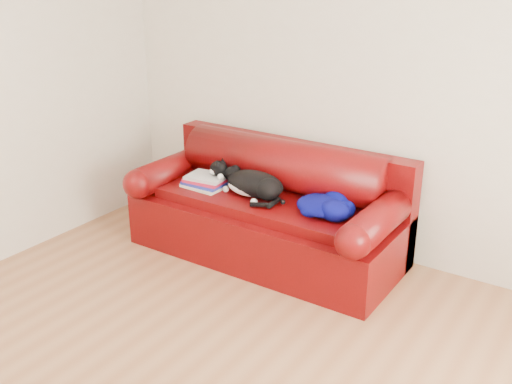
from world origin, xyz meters
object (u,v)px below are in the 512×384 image
at_px(blanket, 325,205).
at_px(cat, 253,184).
at_px(sofa_base, 266,227).
at_px(book_stack, 206,181).

bearing_deg(blanket, cat, -178.98).
height_order(cat, blanket, cat).
bearing_deg(cat, sofa_base, 53.83).
xyz_separation_m(cat, blanket, (0.61, 0.01, -0.03)).
bearing_deg(cat, blanket, 19.71).
relative_size(cat, blanket, 1.42).
bearing_deg(book_stack, blanket, 3.20).
relative_size(book_stack, blanket, 0.73).
bearing_deg(book_stack, sofa_base, 11.65).
height_order(sofa_base, blanket, blanket).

